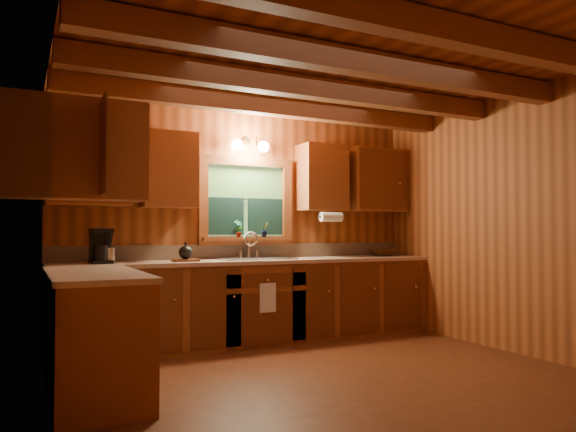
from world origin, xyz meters
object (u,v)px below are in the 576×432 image
(sink, at_px, (255,263))
(cutting_board, at_px, (185,260))
(coffee_maker, at_px, (100,246))
(wicker_basket, at_px, (384,253))

(sink, xyz_separation_m, cutting_board, (-0.79, -0.08, 0.06))
(coffee_maker, bearing_deg, wicker_basket, -5.54)
(coffee_maker, relative_size, wicker_basket, 1.00)
(cutting_board, xyz_separation_m, wicker_basket, (2.56, 0.13, 0.03))
(sink, relative_size, coffee_maker, 2.48)
(sink, xyz_separation_m, coffee_maker, (-1.61, -0.03, 0.21))
(wicker_basket, bearing_deg, sink, -178.19)
(sink, relative_size, cutting_board, 3.25)
(coffee_maker, distance_m, wicker_basket, 3.37)
(cutting_board, relative_size, wicker_basket, 0.77)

